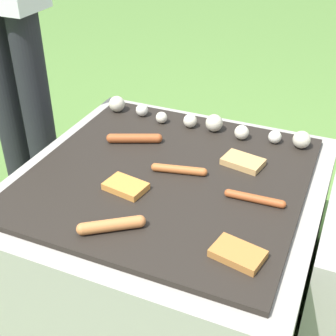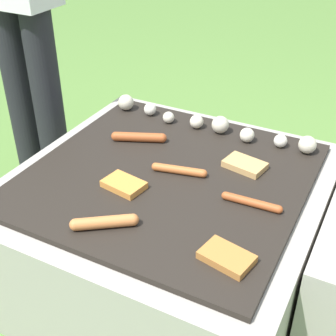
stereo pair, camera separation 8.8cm
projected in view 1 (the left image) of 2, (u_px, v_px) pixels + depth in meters
ground_plane at (168, 275)px, 1.63m from camera, size 14.00×14.00×0.00m
grill at (168, 229)px, 1.52m from camera, size 0.90×0.90×0.43m
sausage_front_center at (255, 199)px, 1.28m from camera, size 0.17×0.03×0.02m
sausage_back_left at (179, 170)px, 1.40m from camera, size 0.17×0.06×0.02m
sausage_mid_left at (111, 225)px, 1.18m from camera, size 0.15×0.12×0.03m
sausage_front_right at (134, 138)px, 1.56m from camera, size 0.17×0.09×0.03m
bread_slice_right at (238, 254)px, 1.10m from camera, size 0.13×0.10×0.02m
bread_slice_center at (126, 186)px, 1.33m from camera, size 0.13×0.10×0.02m
bread_slice_left at (243, 162)px, 1.44m from camera, size 0.13×0.10×0.02m
mushroom_row at (203, 122)px, 1.63m from camera, size 0.74×0.08×0.06m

